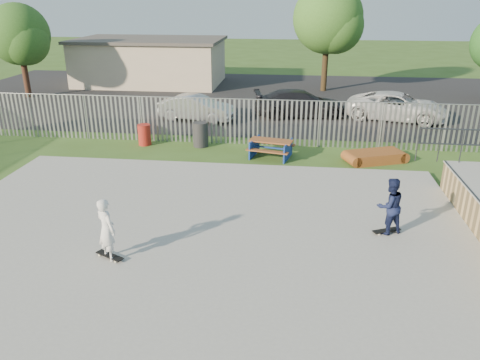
# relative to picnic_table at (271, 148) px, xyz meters

# --- Properties ---
(ground) EXTENTS (120.00, 120.00, 0.00)m
(ground) POSITION_rel_picnic_table_xyz_m (-1.67, -7.39, -0.37)
(ground) COLOR #36561D
(ground) RESTS_ON ground
(concrete_slab) EXTENTS (15.00, 12.00, 0.15)m
(concrete_slab) POSITION_rel_picnic_table_xyz_m (-1.67, -7.39, -0.29)
(concrete_slab) COLOR gray
(concrete_slab) RESTS_ON ground
(fence) EXTENTS (26.04, 16.02, 2.00)m
(fence) POSITION_rel_picnic_table_xyz_m (-0.67, -2.80, 0.63)
(fence) COLOR gray
(fence) RESTS_ON ground
(picnic_table) EXTENTS (1.96, 1.73, 0.72)m
(picnic_table) POSITION_rel_picnic_table_xyz_m (0.00, 0.00, 0.00)
(picnic_table) COLOR brown
(picnic_table) RESTS_ON ground
(funbox) EXTENTS (2.29, 1.70, 0.41)m
(funbox) POSITION_rel_picnic_table_xyz_m (4.11, -0.08, -0.16)
(funbox) COLOR brown
(funbox) RESTS_ON ground
(trash_bin_red) EXTENTS (0.55, 0.55, 0.91)m
(trash_bin_red) POSITION_rel_picnic_table_xyz_m (-5.58, 1.00, 0.09)
(trash_bin_red) COLOR maroon
(trash_bin_red) RESTS_ON ground
(trash_bin_grey) EXTENTS (0.64, 0.64, 1.06)m
(trash_bin_grey) POSITION_rel_picnic_table_xyz_m (-3.11, 1.07, 0.17)
(trash_bin_grey) COLOR #272729
(trash_bin_grey) RESTS_ON ground
(parking_lot) EXTENTS (40.00, 18.00, 0.02)m
(parking_lot) POSITION_rel_picnic_table_xyz_m (-1.67, 11.61, -0.36)
(parking_lot) COLOR black
(parking_lot) RESTS_ON ground
(car_silver) EXTENTS (4.12, 2.05, 1.30)m
(car_silver) POSITION_rel_picnic_table_xyz_m (-4.18, 5.41, 0.30)
(car_silver) COLOR silver
(car_silver) RESTS_ON parking_lot
(car_dark) EXTENTS (5.14, 2.81, 1.41)m
(car_dark) POSITION_rel_picnic_table_xyz_m (1.14, 6.86, 0.36)
(car_dark) COLOR black
(car_dark) RESTS_ON parking_lot
(car_white) EXTENTS (5.52, 3.60, 1.41)m
(car_white) POSITION_rel_picnic_table_xyz_m (6.19, 6.74, 0.36)
(car_white) COLOR silver
(car_white) RESTS_ON parking_lot
(building) EXTENTS (10.40, 6.40, 3.20)m
(building) POSITION_rel_picnic_table_xyz_m (-9.67, 15.61, 1.25)
(building) COLOR beige
(building) RESTS_ON ground
(tree_left) EXTENTS (3.70, 3.70, 5.71)m
(tree_left) POSITION_rel_picnic_table_xyz_m (-16.08, 9.96, 3.48)
(tree_left) COLOR #44281B
(tree_left) RESTS_ON ground
(tree_mid) EXTENTS (4.51, 4.51, 6.95)m
(tree_mid) POSITION_rel_picnic_table_xyz_m (2.76, 14.31, 4.32)
(tree_mid) COLOR #382A16
(tree_mid) RESTS_ON ground
(skateboard_a) EXTENTS (0.81, 0.52, 0.08)m
(skateboard_a) POSITION_rel_picnic_table_xyz_m (3.51, -6.37, -0.18)
(skateboard_a) COLOR black
(skateboard_a) RESTS_ON concrete_slab
(skateboard_b) EXTENTS (0.81, 0.53, 0.08)m
(skateboard_b) POSITION_rel_picnic_table_xyz_m (-3.47, -8.52, -0.18)
(skateboard_b) COLOR black
(skateboard_b) RESTS_ON concrete_slab
(skater_navy) EXTENTS (0.95, 0.87, 1.58)m
(skater_navy) POSITION_rel_picnic_table_xyz_m (3.51, -6.37, 0.57)
(skater_navy) COLOR #131B3D
(skater_navy) RESTS_ON concrete_slab
(skater_white) EXTENTS (0.69, 0.65, 1.58)m
(skater_white) POSITION_rel_picnic_table_xyz_m (-3.47, -8.52, 0.57)
(skater_white) COLOR silver
(skater_white) RESTS_ON concrete_slab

